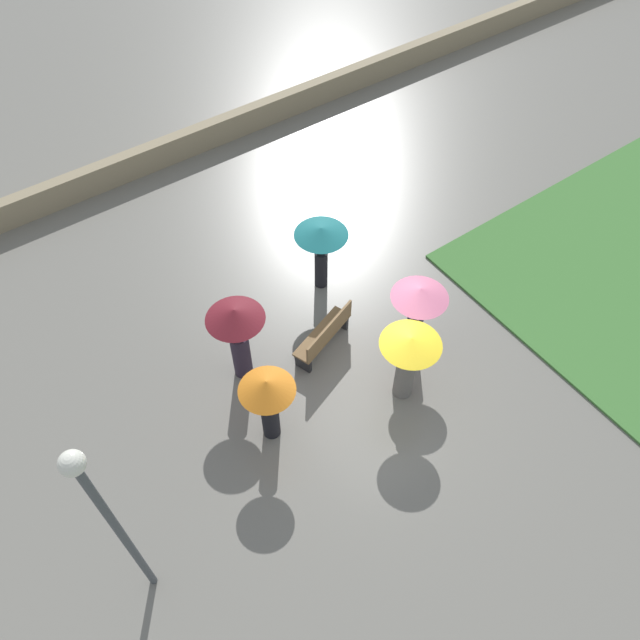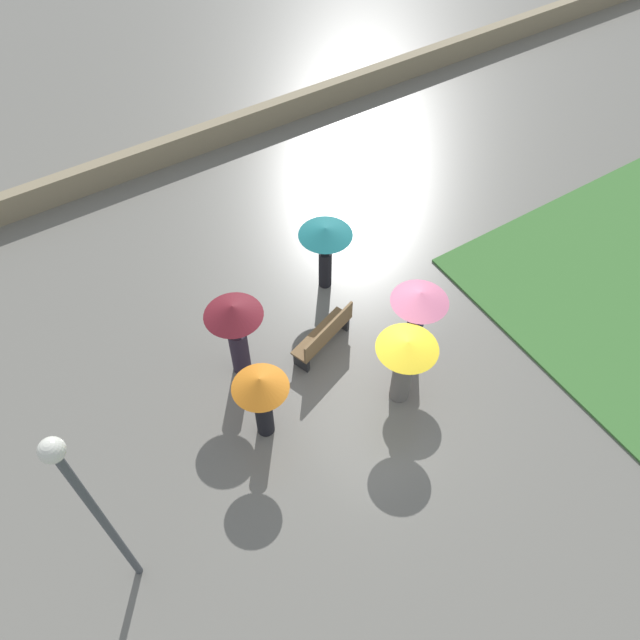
# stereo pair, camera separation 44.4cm
# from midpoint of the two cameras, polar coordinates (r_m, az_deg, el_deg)

# --- Properties ---
(ground_plane) EXTENTS (90.00, 90.00, 0.00)m
(ground_plane) POSITION_cam_midpoint_polar(r_m,az_deg,el_deg) (12.94, 4.60, -5.85)
(ground_plane) COLOR slate
(parapet_wall) EXTENTS (45.00, 0.35, 0.73)m
(parapet_wall) POSITION_cam_midpoint_polar(r_m,az_deg,el_deg) (18.36, -13.96, 14.96)
(parapet_wall) COLOR gray
(parapet_wall) RESTS_ON ground_plane
(park_bench) EXTENTS (1.63, 0.92, 0.90)m
(park_bench) POSITION_cam_midpoint_polar(r_m,az_deg,el_deg) (13.05, -0.51, -1.38)
(park_bench) COLOR brown
(park_bench) RESTS_ON ground_plane
(lamp_post) EXTENTS (0.32, 0.32, 4.57)m
(lamp_post) POSITION_cam_midpoint_polar(r_m,az_deg,el_deg) (9.02, -20.27, -16.34)
(lamp_post) COLOR #474C51
(lamp_post) RESTS_ON ground_plane
(crowd_person_yellow) EXTENTS (1.18, 1.18, 1.81)m
(crowd_person_yellow) POSITION_cam_midpoint_polar(r_m,az_deg,el_deg) (11.84, 7.03, -3.26)
(crowd_person_yellow) COLOR slate
(crowd_person_yellow) RESTS_ON ground_plane
(crowd_person_pink) EXTENTS (1.15, 1.15, 1.90)m
(crowd_person_pink) POSITION_cam_midpoint_polar(r_m,az_deg,el_deg) (12.42, 7.97, 1.46)
(crowd_person_pink) COLOR #282D47
(crowd_person_pink) RESTS_ON ground_plane
(crowd_person_maroon) EXTENTS (1.14, 1.14, 2.02)m
(crowd_person_maroon) POSITION_cam_midpoint_polar(r_m,az_deg,el_deg) (12.03, -8.65, -0.82)
(crowd_person_maroon) COLOR #2D2333
(crowd_person_maroon) RESTS_ON ground_plane
(crowd_person_teal) EXTENTS (1.18, 1.18, 1.77)m
(crowd_person_teal) POSITION_cam_midpoint_polar(r_m,az_deg,el_deg) (13.60, -0.84, 7.19)
(crowd_person_teal) COLOR black
(crowd_person_teal) RESTS_ON ground_plane
(crowd_person_orange) EXTENTS (1.04, 1.04, 1.79)m
(crowd_person_orange) POSITION_cam_midpoint_polar(r_m,az_deg,el_deg) (11.25, -5.94, -6.91)
(crowd_person_orange) COLOR black
(crowd_person_orange) RESTS_ON ground_plane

